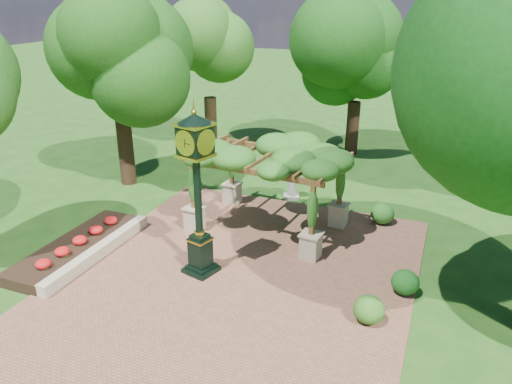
% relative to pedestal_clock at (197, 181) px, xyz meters
% --- Properties ---
extents(ground, '(120.00, 120.00, 0.00)m').
position_rel_pedestal_clock_xyz_m(ground, '(1.15, -0.91, -2.96)').
color(ground, '#1E4714').
rests_on(ground, ground).
extents(brick_plaza, '(10.00, 12.00, 0.04)m').
position_rel_pedestal_clock_xyz_m(brick_plaza, '(1.15, 0.09, -2.94)').
color(brick_plaza, brown).
rests_on(brick_plaza, ground).
extents(border_wall, '(0.35, 5.00, 0.40)m').
position_rel_pedestal_clock_xyz_m(border_wall, '(-3.45, -0.41, -2.76)').
color(border_wall, '#C6B793').
rests_on(border_wall, ground).
extents(flower_bed, '(1.50, 5.00, 0.36)m').
position_rel_pedestal_clock_xyz_m(flower_bed, '(-4.35, -0.41, -2.78)').
color(flower_bed, red).
rests_on(flower_bed, ground).
extents(pedestal_clock, '(1.19, 1.19, 4.95)m').
position_rel_pedestal_clock_xyz_m(pedestal_clock, '(0.00, 0.00, 0.00)').
color(pedestal_clock, black).
rests_on(pedestal_clock, brick_plaza).
extents(pergola, '(5.42, 3.72, 3.22)m').
position_rel_pedestal_clock_xyz_m(pergola, '(0.77, 3.59, -0.31)').
color(pergola, tan).
rests_on(pergola, brick_plaza).
extents(sundial, '(0.79, 0.79, 1.13)m').
position_rel_pedestal_clock_xyz_m(sundial, '(0.72, 6.59, -2.46)').
color(sundial, '#999991').
rests_on(sundial, ground).
extents(shrub_front, '(1.06, 1.06, 0.72)m').
position_rel_pedestal_clock_xyz_m(shrub_front, '(5.12, -0.61, -2.56)').
color(shrub_front, '#2D621C').
rests_on(shrub_front, brick_plaza).
extents(shrub_mid, '(0.86, 0.86, 0.70)m').
position_rel_pedestal_clock_xyz_m(shrub_mid, '(5.84, 1.06, -2.57)').
color(shrub_mid, '#164B15').
rests_on(shrub_mid, brick_plaza).
extents(shrub_back, '(1.03, 1.03, 0.76)m').
position_rel_pedestal_clock_xyz_m(shrub_back, '(4.56, 5.45, -2.54)').
color(shrub_back, '#28691E').
rests_on(shrub_back, brick_plaza).
extents(tree_west_near, '(4.03, 4.03, 7.62)m').
position_rel_pedestal_clock_xyz_m(tree_west_near, '(-6.50, 5.56, 2.26)').
color(tree_west_near, '#382216').
rests_on(tree_west_near, ground).
extents(tree_west_far, '(3.43, 3.43, 7.31)m').
position_rel_pedestal_clock_xyz_m(tree_west_far, '(-5.26, 11.28, 2.04)').
color(tree_west_far, black).
rests_on(tree_west_far, ground).
extents(tree_north, '(4.16, 4.16, 7.01)m').
position_rel_pedestal_clock_xyz_m(tree_north, '(1.74, 13.51, 1.85)').
color(tree_north, '#311D13').
rests_on(tree_north, ground).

